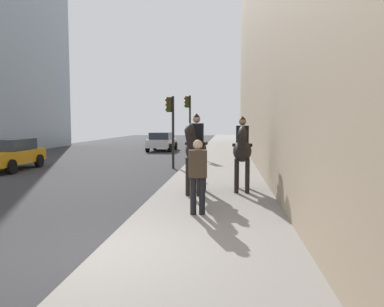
{
  "coord_description": "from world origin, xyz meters",
  "views": [
    {
      "loc": [
        -5.84,
        -2.16,
        2.2
      ],
      "look_at": [
        4.0,
        -1.21,
        1.4
      ],
      "focal_mm": 35.7,
      "sensor_mm": 36.0,
      "label": 1
    }
  ],
  "objects": [
    {
      "name": "sidewalk_slab",
      "position": [
        0.0,
        -1.73,
        0.06
      ],
      "size": [
        120.0,
        3.46,
        0.12
      ],
      "primitive_type": "cube",
      "color": "gray",
      "rests_on": "ground"
    },
    {
      "name": "car_near_lane",
      "position": [
        10.81,
        7.93,
        0.75
      ],
      "size": [
        4.25,
        2.02,
        1.44
      ],
      "rotation": [
        0.0,
        0.0,
        3.18
      ],
      "color": "orange",
      "rests_on": "ground"
    },
    {
      "name": "traffic_light_near_curb",
      "position": [
        12.2,
        0.58,
        2.33
      ],
      "size": [
        0.2,
        0.44,
        3.45
      ],
      "color": "black",
      "rests_on": "ground"
    },
    {
      "name": "pedestrian_greeting",
      "position": [
        2.66,
        -1.47,
        1.1
      ],
      "size": [
        0.31,
        0.43,
        1.7
      ],
      "rotation": [
        0.0,
        0.0,
        0.14
      ],
      "color": "black",
      "rests_on": "sidewalk_slab"
    },
    {
      "name": "car_mid_lane",
      "position": [
        23.49,
        3.02,
        0.75
      ],
      "size": [
        4.02,
        2.04,
        1.44
      ],
      "rotation": [
        0.0,
        0.0,
        -0.04
      ],
      "color": "silver",
      "rests_on": "ground"
    },
    {
      "name": "traffic_light_far_curb",
      "position": [
        18.07,
        0.35,
        2.6
      ],
      "size": [
        0.2,
        0.44,
        3.89
      ],
      "color": "black",
      "rests_on": "ground"
    },
    {
      "name": "mounted_horse_near",
      "position": [
        5.22,
        -1.2,
        1.45
      ],
      "size": [
        2.15,
        0.71,
        2.35
      ],
      "rotation": [
        0.0,
        0.0,
        3.04
      ],
      "color": "black",
      "rests_on": "sidewalk_slab"
    },
    {
      "name": "mounted_horse_far",
      "position": [
        5.78,
        -2.57,
        1.38
      ],
      "size": [
        2.15,
        0.62,
        2.28
      ],
      "rotation": [
        0.0,
        0.0,
        3.1
      ],
      "color": "black",
      "rests_on": "sidewalk_slab"
    }
  ]
}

